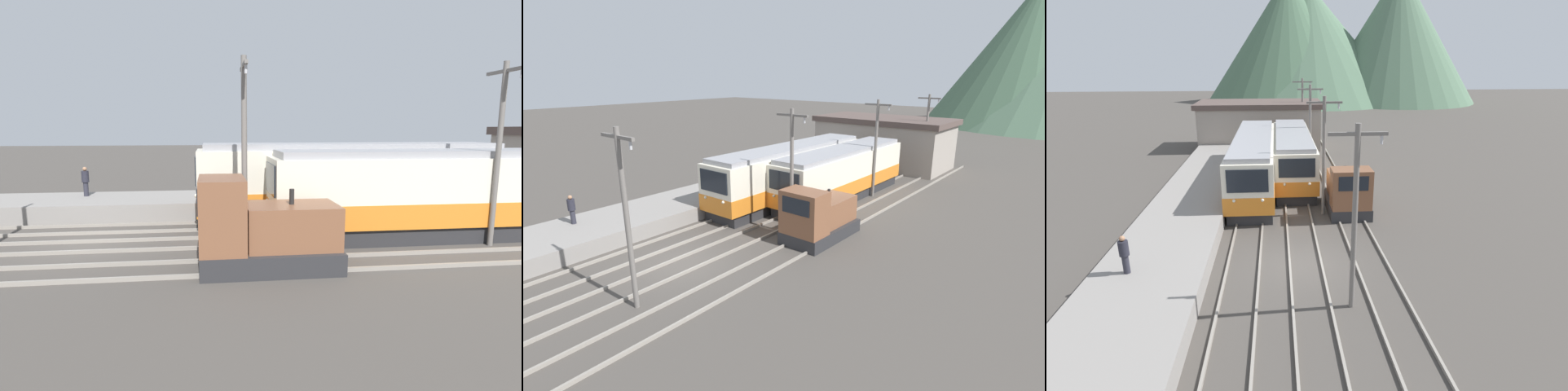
{
  "view_description": "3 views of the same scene",
  "coord_description": "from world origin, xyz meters",
  "views": [
    {
      "loc": [
        15.89,
        4.97,
        4.51
      ],
      "look_at": [
        -0.89,
        7.01,
        1.73
      ],
      "focal_mm": 28.0,
      "sensor_mm": 36.0,
      "label": 1
    },
    {
      "loc": [
        14.86,
        -10.57,
        8.68
      ],
      "look_at": [
        0.79,
        6.57,
        1.99
      ],
      "focal_mm": 28.0,
      "sensor_mm": 36.0,
      "label": 2
    },
    {
      "loc": [
        -0.96,
        -16.61,
        9.02
      ],
      "look_at": [
        0.69,
        5.43,
        1.43
      ],
      "focal_mm": 28.0,
      "sensor_mm": 36.0,
      "label": 3
    }
  ],
  "objects": [
    {
      "name": "track_left",
      "position": [
        -2.6,
        0.0,
        0.07
      ],
      "size": [
        1.54,
        60.0,
        0.14
      ],
      "color": "gray",
      "rests_on": "ground"
    },
    {
      "name": "commuter_train_center",
      "position": [
        0.2,
        13.78,
        1.7
      ],
      "size": [
        2.84,
        13.13,
        3.66
      ],
      "color": "#28282B",
      "rests_on": "ground"
    },
    {
      "name": "track_right",
      "position": [
        3.2,
        0.0,
        0.07
      ],
      "size": [
        1.54,
        60.0,
        0.14
      ],
      "color": "gray",
      "rests_on": "ground"
    },
    {
      "name": "station_building",
      "position": [
        -2.66,
        26.0,
        2.34
      ],
      "size": [
        12.6,
        6.3,
        4.64
      ],
      "color": "gray",
      "rests_on": "ground"
    },
    {
      "name": "catenary_mast_distant",
      "position": [
        1.71,
        25.36,
        3.8
      ],
      "size": [
        2.0,
        0.2,
        6.96
      ],
      "color": "slate",
      "rests_on": "ground"
    },
    {
      "name": "catenary_mast_far",
      "position": [
        1.71,
        15.74,
        3.8
      ],
      "size": [
        2.0,
        0.2,
        6.96
      ],
      "color": "slate",
      "rests_on": "ground"
    },
    {
      "name": "catenary_mast_near",
      "position": [
        1.71,
        -3.5,
        3.8
      ],
      "size": [
        2.0,
        0.2,
        6.96
      ],
      "color": "slate",
      "rests_on": "ground"
    },
    {
      "name": "person_on_platform",
      "position": [
        -7.02,
        -1.85,
        1.74
      ],
      "size": [
        0.38,
        0.38,
        1.6
      ],
      "color": "#282833",
      "rests_on": "platform_left"
    },
    {
      "name": "catenary_mast_mid",
      "position": [
        1.71,
        6.12,
        3.8
      ],
      "size": [
        2.0,
        0.2,
        6.96
      ],
      "color": "slate",
      "rests_on": "ground"
    },
    {
      "name": "track_center",
      "position": [
        0.2,
        0.0,
        0.07
      ],
      "size": [
        1.54,
        60.0,
        0.14
      ],
      "color": "gray",
      "rests_on": "ground"
    },
    {
      "name": "commuter_train_left",
      "position": [
        -2.6,
        11.48,
        1.78
      ],
      "size": [
        2.84,
        14.46,
        3.85
      ],
      "color": "#28282B",
      "rests_on": "ground"
    },
    {
      "name": "shunting_locomotive",
      "position": [
        3.2,
        6.54,
        1.21
      ],
      "size": [
        2.4,
        4.54,
        3.0
      ],
      "color": "#28282B",
      "rests_on": "ground"
    },
    {
      "name": "ground_plane",
      "position": [
        0.0,
        0.0,
        0.0
      ],
      "size": [
        200.0,
        200.0,
        0.0
      ],
      "primitive_type": "plane",
      "color": "#47423D"
    },
    {
      "name": "platform_left",
      "position": [
        -6.25,
        0.0,
        0.44
      ],
      "size": [
        4.5,
        54.0,
        0.87
      ],
      "primitive_type": "cube",
      "color": "gray",
      "rests_on": "ground"
    },
    {
      "name": "mountain_backdrop",
      "position": [
        10.12,
        72.86,
        12.1
      ],
      "size": [
        55.65,
        40.97,
        25.89
      ],
      "color": "#517056",
      "rests_on": "ground"
    }
  ]
}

